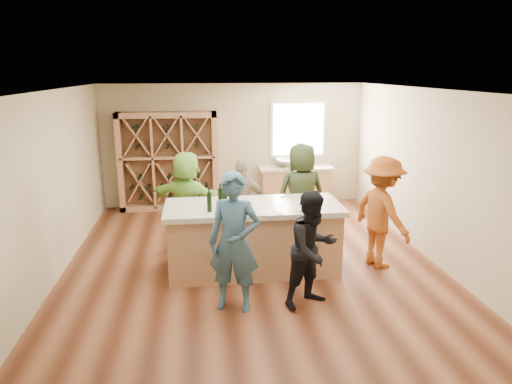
{
  "coord_description": "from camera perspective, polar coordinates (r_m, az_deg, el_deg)",
  "views": [
    {
      "loc": [
        -0.8,
        -6.97,
        3.09
      ],
      "look_at": [
        0.1,
        0.2,
        1.15
      ],
      "focal_mm": 32.0,
      "sensor_mm": 36.0,
      "label": 1
    }
  ],
  "objects": [
    {
      "name": "faucet",
      "position": [
        10.73,
        3.73,
        4.14
      ],
      "size": [
        0.02,
        0.02,
        0.3
      ],
      "primitive_type": "cylinder",
      "color": "silver",
      "rests_on": "back_counter_top"
    },
    {
      "name": "back_counter_base",
      "position": [
        10.74,
        4.9,
        0.63
      ],
      "size": [
        1.6,
        0.58,
        0.86
      ],
      "primitive_type": "cube",
      "color": "#AF7C53",
      "rests_on": "floor"
    },
    {
      "name": "tasting_menu_b",
      "position": [
        6.66,
        1.75,
        -2.52
      ],
      "size": [
        0.35,
        0.39,
        0.0
      ],
      "primitive_type": "cube",
      "rotation": [
        0.0,
        0.0,
        0.42
      ],
      "color": "white",
      "rests_on": "tasting_counter_top"
    },
    {
      "name": "person_server",
      "position": [
        7.51,
        15.44,
        -2.47
      ],
      "size": [
        0.89,
        1.28,
        1.8
      ],
      "primitive_type": "imported",
      "rotation": [
        0.0,
        0.0,
        1.9
      ],
      "color": "#994C19",
      "rests_on": "floor"
    },
    {
      "name": "floor",
      "position": [
        7.69,
        -0.56,
        -9.08
      ],
      "size": [
        6.0,
        7.0,
        0.1
      ],
      "primitive_type": "cube",
      "color": "brown",
      "rests_on": "ground"
    },
    {
      "name": "tasting_menu_c",
      "position": [
        6.8,
        6.79,
        -2.25
      ],
      "size": [
        0.27,
        0.35,
        0.0
      ],
      "primitive_type": "cube",
      "rotation": [
        0.0,
        0.0,
        -0.1
      ],
      "color": "white",
      "rests_on": "tasting_counter_top"
    },
    {
      "name": "tasting_menu_a",
      "position": [
        6.58,
        -2.79,
        -2.75
      ],
      "size": [
        0.26,
        0.33,
        0.0
      ],
      "primitive_type": "cube",
      "rotation": [
        0.0,
        0.0,
        -0.16
      ],
      "color": "white",
      "rests_on": "tasting_counter_top"
    },
    {
      "name": "window_frame",
      "position": [
        10.77,
        5.28,
        7.82
      ],
      "size": [
        1.3,
        0.06,
        1.3
      ],
      "primitive_type": "cube",
      "color": "white",
      "rests_on": "wall_back"
    },
    {
      "name": "wall_back",
      "position": [
        10.69,
        -2.78,
        5.91
      ],
      "size": [
        6.0,
        0.1,
        2.8
      ],
      "primitive_type": "cube",
      "color": "tan",
      "rests_on": "ground"
    },
    {
      "name": "person_far_left",
      "position": [
        8.14,
        -8.57,
        -0.97
      ],
      "size": [
        1.69,
        1.32,
        1.74
      ],
      "primitive_type": "imported",
      "rotation": [
        0.0,
        0.0,
        2.61
      ],
      "color": "#8CC64C",
      "rests_on": "floor"
    },
    {
      "name": "wall_right",
      "position": [
        8.14,
        21.28,
        2.01
      ],
      "size": [
        0.1,
        7.0,
        2.8
      ],
      "primitive_type": "cube",
      "color": "tan",
      "rests_on": "ground"
    },
    {
      "name": "wine_bottle_e",
      "position": [
        6.82,
        -2.61,
        -0.86
      ],
      "size": [
        0.09,
        0.09,
        0.29
      ],
      "primitive_type": "cylinder",
      "rotation": [
        0.0,
        0.0,
        0.37
      ],
      "color": "black",
      "rests_on": "tasting_counter_top"
    },
    {
      "name": "back_counter_top",
      "position": [
        10.64,
        4.95,
        3.03
      ],
      "size": [
        1.7,
        0.62,
        0.06
      ],
      "primitive_type": "cube",
      "color": "#C0B29D",
      "rests_on": "back_counter_base"
    },
    {
      "name": "tasting_counter_base",
      "position": [
        7.21,
        -0.33,
        -6.04
      ],
      "size": [
        2.6,
        1.0,
        1.0
      ],
      "primitive_type": "cube",
      "color": "#AF7C53",
      "rests_on": "floor"
    },
    {
      "name": "person_far_right",
      "position": [
        8.21,
        5.67,
        -0.32
      ],
      "size": [
        0.97,
        0.7,
        1.86
      ],
      "primitive_type": "imported",
      "rotation": [
        0.0,
        0.0,
        3.27
      ],
      "color": "#263319",
      "rests_on": "floor"
    },
    {
      "name": "wall_left",
      "position": [
        7.52,
        -24.36,
        0.68
      ],
      "size": [
        0.1,
        7.0,
        2.8
      ],
      "primitive_type": "cube",
      "color": "tan",
      "rests_on": "ground"
    },
    {
      "name": "wine_bottle_d",
      "position": [
        6.69,
        -3.86,
        -1.19
      ],
      "size": [
        0.07,
        0.07,
        0.29
      ],
      "primitive_type": "cylinder",
      "rotation": [
        0.0,
        0.0,
        0.01
      ],
      "color": "black",
      "rests_on": "tasting_counter_top"
    },
    {
      "name": "wine_bottle_c",
      "position": [
        6.82,
        -4.45,
        -0.82
      ],
      "size": [
        0.09,
        0.09,
        0.3
      ],
      "primitive_type": "cylinder",
      "rotation": [
        0.0,
        0.0,
        -0.2
      ],
      "color": "black",
      "rests_on": "tasting_counter_top"
    },
    {
      "name": "wine_rack",
      "position": [
        10.46,
        -10.88,
        3.78
      ],
      "size": [
        2.2,
        0.45,
        2.2
      ],
      "primitive_type": "cube",
      "color": "#AF7C53",
      "rests_on": "floor"
    },
    {
      "name": "person_near_left",
      "position": [
        5.94,
        -2.74,
        -6.32
      ],
      "size": [
        0.79,
        0.66,
        1.86
      ],
      "primitive_type": "imported",
      "rotation": [
        0.0,
        0.0,
        -0.28
      ],
      "color": "#335972",
      "rests_on": "floor"
    },
    {
      "name": "person_near_right",
      "position": [
        6.12,
        7.12,
        -7.12
      ],
      "size": [
        0.88,
        0.73,
        1.59
      ],
      "primitive_type": "imported",
      "rotation": [
        0.0,
        0.0,
        0.47
      ],
      "color": "black",
      "rests_on": "floor"
    },
    {
      "name": "wine_glass_d",
      "position": [
        6.88,
        3.25,
        -1.28
      ],
      "size": [
        0.08,
        0.08,
        0.16
      ],
      "primitive_type": "cone",
      "rotation": [
        0.0,
        0.0,
        -0.32
      ],
      "color": "white",
      "rests_on": "tasting_counter_top"
    },
    {
      "name": "window_pane",
      "position": [
        10.74,
        5.32,
        7.79
      ],
      "size": [
        1.18,
        0.01,
        1.18
      ],
      "primitive_type": "cube",
      "color": "white",
      "rests_on": "wall_back"
    },
    {
      "name": "wine_bottle_b",
      "position": [
        6.69,
        -5.86,
        -1.28
      ],
      "size": [
        0.07,
        0.07,
        0.28
      ],
      "primitive_type": "cylinder",
      "rotation": [
        0.0,
        0.0,
        -0.02
      ],
      "color": "black",
      "rests_on": "tasting_counter_top"
    },
    {
      "name": "wine_glass_a",
      "position": [
        6.56,
        -2.96,
        -1.98
      ],
      "size": [
        0.08,
        0.08,
        0.19
      ],
      "primitive_type": "cone",
      "rotation": [
        0.0,
        0.0,
        -0.19
      ],
      "color": "white",
      "rests_on": "tasting_counter_top"
    },
    {
      "name": "sink",
      "position": [
        10.57,
        3.9,
        3.66
      ],
      "size": [
        0.54,
        0.54,
        0.19
      ],
      "primitive_type": "imported",
      "color": "silver",
      "rests_on": "back_counter_top"
    },
    {
      "name": "person_far_mid",
      "position": [
        8.11,
        -1.67,
        -1.42
      ],
      "size": [
        1.0,
        0.63,
        1.59
      ],
      "primitive_type": "imported",
      "rotation": [
        0.0,
        0.0,
        2.97
      ],
      "color": "gray",
      "rests_on": "floor"
    },
    {
      "name": "wall_front",
      "position": [
        3.9,
        5.5,
        -10.73
      ],
      "size": [
        6.0,
        0.1,
        2.8
      ],
      "primitive_type": "cube",
      "color": "tan",
      "rests_on": "ground"
    },
    {
      "name": "ceiling",
      "position": [
        7.02,
        -0.62,
        13.07
      ],
      "size": [
        6.0,
        7.0,
        0.1
      ],
      "primitive_type": "cube",
      "color": "white",
      "rests_on": "ground"
    },
    {
      "name": "tasting_counter_top",
      "position": [
        7.03,
        -0.33,
        -1.93
      ],
      "size": [
        2.72,
        1.12,
        0.08
      ],
      "primitive_type": "cube",
      "color": "#C0B29D",
      "rests_on": "tasting_counter_base"
    },
    {
      "name": "wine_glass_e",
      "position": [
        6.94,
        7.89,
        -1.12
      ],
      "size": [
        0.08,
        0.08,
        0.2
      ],
      "primitive_type": "cone",
      "rotation": [
        0.0,
        0.0,
        0.1
      ],
      "color": "white",
      "rests_on": "tasting_counter_top"
    },
    {
      "name": "wine_glass_c",
      "position": [
        6.7,
        5.76,
        -1.72
      ],
      "size": [
        0.07,
        0.07,
        0.18
      ],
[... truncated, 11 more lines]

